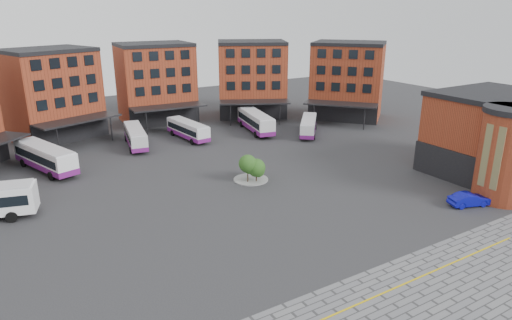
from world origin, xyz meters
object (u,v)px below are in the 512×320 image
bus_e (256,121)px  bus_f (308,126)px  tree_island (253,167)px  bus_b (45,157)px  blue_car (469,199)px  bus_c (135,136)px  bus_d (188,130)px

bus_e → bus_f: bus_e is taller
tree_island → bus_b: (-21.38, 17.84, 0.00)m
bus_f → bus_e: bearing=177.0°
bus_b → bus_e: size_ratio=1.01×
bus_e → blue_car: bearing=-73.2°
tree_island → bus_f: (19.70, 14.16, -0.33)m
bus_e → tree_island: bearing=-110.5°
bus_f → blue_car: bus_f is taller
bus_c → bus_f: 28.70m
bus_d → bus_b: bearing=-174.4°
tree_island → bus_b: size_ratio=0.35×
bus_b → bus_d: size_ratio=1.18×
bus_b → blue_car: 52.61m
bus_e → bus_f: 9.27m
bus_c → blue_car: size_ratio=2.39×
bus_b → bus_e: 34.48m
tree_island → blue_car: bearing=-48.8°
bus_f → bus_c: bearing=-156.6°
bus_d → bus_e: (12.02, -1.79, 0.25)m
bus_d → blue_car: 43.89m
bus_b → bus_d: bus_b is taller
bus_b → bus_c: bus_b is taller
tree_island → bus_c: bearing=108.8°
tree_island → bus_d: bearing=87.5°
bus_d → bus_e: bus_e is taller
bus_b → bus_c: 14.48m
bus_c → bus_e: (20.71, -2.10, 0.21)m
bus_c → blue_car: bearing=-49.2°
bus_b → bus_d: 22.80m
tree_island → bus_d: (0.98, 22.34, -0.28)m
bus_d → bus_f: (18.73, -8.17, -0.05)m
tree_island → bus_e: 24.32m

